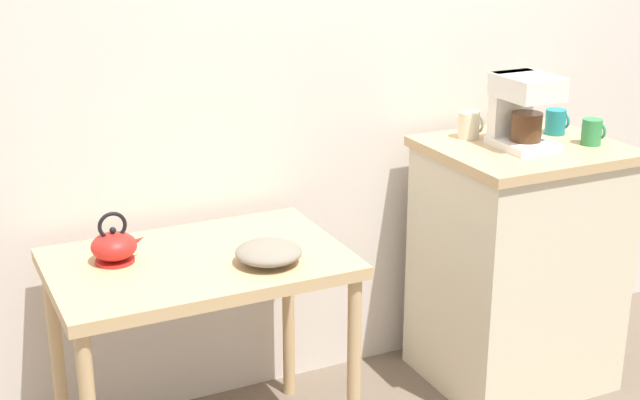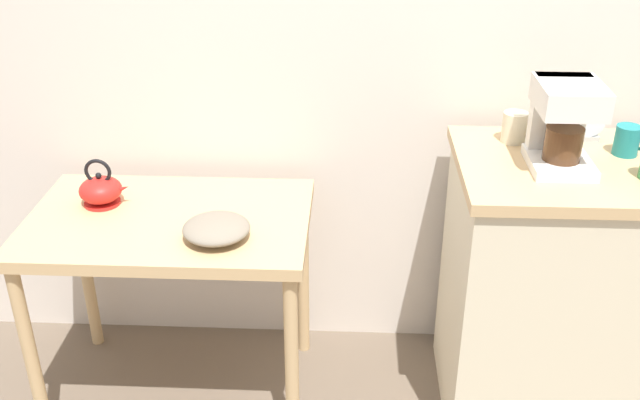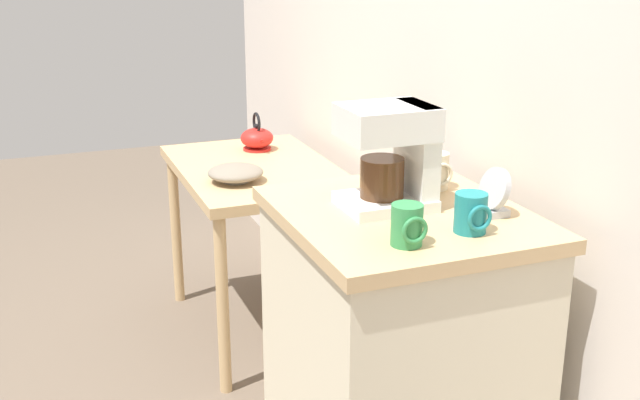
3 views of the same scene
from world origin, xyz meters
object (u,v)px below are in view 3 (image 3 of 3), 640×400
mug_tall_green (407,225)px  bowl_stoneware (236,173)px  coffee_maker (394,152)px  mug_dark_teal (471,213)px  teakettle (257,138)px  table_clock (494,194)px  mug_small_cream (435,171)px

mug_tall_green → bowl_stoneware: bearing=-178.0°
coffee_maker → mug_dark_teal: coffee_maker is taller
bowl_stoneware → mug_dark_teal: size_ratio=2.20×
bowl_stoneware → mug_tall_green: bearing=2.0°
bowl_stoneware → teakettle: bearing=153.3°
mug_dark_teal → table_clock: size_ratio=0.79×
teakettle → table_clock: size_ratio=1.44×
teakettle → bowl_stoneware: bearing=-26.7°
bowl_stoneware → mug_tall_green: size_ratio=2.19×
teakettle → mug_small_cream: (1.34, 0.10, 0.21)m
coffee_maker → table_clock: size_ratio=2.19×
mug_dark_teal → mug_small_cream: mug_small_cream is taller
coffee_maker → table_clock: (0.14, 0.20, -0.09)m
teakettle → coffee_maker: size_ratio=0.66×
teakettle → coffee_maker: 1.47m
mug_dark_teal → mug_tall_green: 0.17m
mug_small_cream → mug_dark_teal: bearing=-15.0°
bowl_stoneware → mug_small_cream: bearing=18.3°
mug_dark_teal → mug_small_cream: 0.34m
mug_dark_teal → mug_tall_green: (0.02, -0.17, 0.00)m
mug_tall_green → table_clock: (-0.11, 0.29, 0.01)m
table_clock → mug_dark_teal: bearing=-53.1°
coffee_maker → mug_tall_green: coffee_maker is taller
mug_tall_green → table_clock: bearing=110.4°
mug_tall_green → mug_small_cream: 0.43m
mug_small_cream → table_clock: bearing=7.4°
table_clock → coffee_maker: bearing=-124.9°
mug_small_cream → table_clock: 0.24m
mug_tall_green → table_clock: 0.31m
coffee_maker → mug_dark_teal: size_ratio=2.79×
teakettle → mug_small_cream: size_ratio=1.73×
mug_dark_teal → bowl_stoneware: bearing=-170.1°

